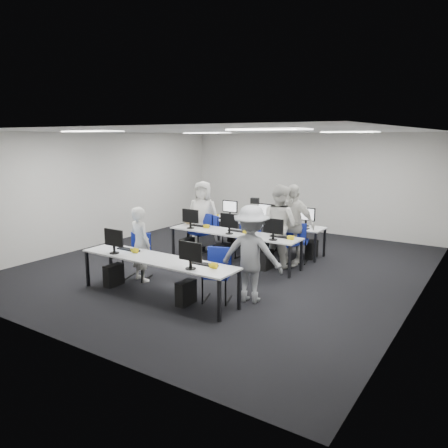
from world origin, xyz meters
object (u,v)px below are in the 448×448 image
Objects in this scene: desk_mid at (234,234)px; chair_7 at (297,249)px; desk_front at (157,261)px; chair_3 at (248,246)px; student_1 at (280,225)px; photographer at (251,254)px; student_0 at (140,244)px; chair_2 at (200,240)px; chair_5 at (220,239)px; chair_1 at (217,284)px; chair_0 at (138,264)px; chair_6 at (250,245)px; chair_4 at (285,251)px; student_2 at (203,215)px; student_3 at (292,224)px.

chair_7 is (1.18, 0.93, -0.38)m from desk_mid.
chair_3 is at bearing 88.86° from desk_front.
student_1 is 1.07× the size of photographer.
student_0 is at bearing -7.55° from photographer.
chair_2 is 0.50m from chair_5.
chair_1 reaches higher than desk_mid.
chair_3 is 0.55× the size of photographer.
chair_1 is at bearing -167.82° from student_0.
chair_0 is 1.10× the size of chair_6.
desk_mid is at bearing -131.75° from chair_4.
student_1 reaches higher than chair_4.
chair_5 is 0.53× the size of student_2.
student_1 is at bearing 15.01° from chair_2.
desk_front is at bearing -46.33° from chair_0.
chair_3 reaches higher than chair_6.
desk_front is 3.38m from chair_6.
desk_front is 3.43× the size of chair_5.
chair_3 is (1.34, 0.13, -0.00)m from chair_2.
student_3 reaches higher than student_2.
student_3 is (1.12, -0.02, 0.65)m from chair_6.
student_3 reaches higher than desk_mid.
chair_2 is at bearing -170.49° from student_3.
student_3 is (1.05, 0.17, 0.62)m from chair_3.
chair_0 is 2.97m from chair_6.
chair_0 is at bearing -70.45° from chair_2.
student_1 is at bearing 33.18° from chair_0.
student_3 is (2.19, 2.76, 0.63)m from chair_0.
student_1 is (0.94, 3.05, 0.24)m from desk_front.
student_2 reaches higher than chair_4.
student_2 reaches higher than chair_0.
chair_4 is at bearing -91.72° from photographer.
chair_2 is 2.48m from student_3.
photographer is (1.45, -2.41, 0.56)m from chair_3.
chair_1 is 2.72m from chair_4.
chair_0 reaches higher than chair_6.
student_3 is at bearing 19.72° from chair_5.
chair_4 is 1.06m from chair_6.
chair_2 is (-0.20, 2.46, 0.01)m from chair_0.
desk_mid is 2.39m from photographer.
chair_6 is (1.06, 2.77, -0.03)m from chair_0.
chair_4 reaches higher than chair_3.
desk_front is 3.56m from chair_5.
chair_0 is at bearing -71.02° from chair_5.
student_2 is at bearing 168.43° from chair_7.
student_2 is (-0.50, 2.83, 0.12)m from student_0.
desk_front is at bearing -105.96° from student_3.
chair_2 is at bearing -157.74° from chair_4.
chair_3 is 1.08m from student_1.
chair_5 reaches higher than desk_mid.
student_2 is 3.92m from photographer.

